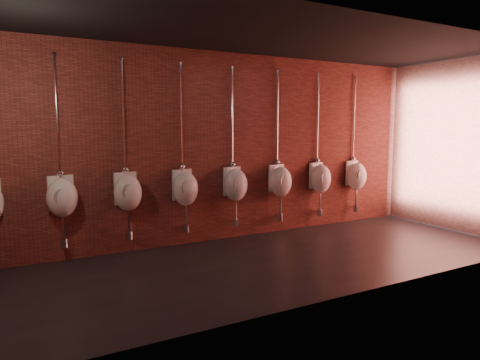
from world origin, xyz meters
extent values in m
plane|color=black|center=(0.00, 0.00, 0.00)|extent=(8.50, 8.50, 0.00)
cube|color=black|center=(0.00, 0.00, 3.20)|extent=(8.50, 3.00, 0.04)
cube|color=brown|center=(0.00, 1.50, 1.60)|extent=(8.50, 0.04, 3.20)
cube|color=brown|center=(0.00, -1.50, 1.60)|extent=(8.50, 0.04, 3.20)
cube|color=brown|center=(4.25, 0.00, 1.60)|extent=(0.04, 3.00, 3.20)
ellipsoid|color=white|center=(-2.50, 1.34, 0.96)|extent=(0.49, 0.44, 0.56)
cube|color=white|center=(-2.50, 1.48, 1.01)|extent=(0.36, 0.11, 0.50)
cylinder|color=#9F9F9F|center=(-2.50, 1.20, 0.99)|extent=(0.24, 0.07, 0.24)
cylinder|color=silver|center=(-2.50, 1.46, 2.09)|extent=(0.03, 0.03, 1.72)
sphere|color=silver|center=(-2.50, 1.45, 1.30)|extent=(0.10, 0.10, 0.10)
cylinder|color=silver|center=(-2.50, 1.46, 2.95)|extent=(0.07, 0.07, 0.01)
cylinder|color=silver|center=(-2.50, 1.34, 0.55)|extent=(0.04, 0.04, 0.38)
cylinder|color=silver|center=(-2.50, 1.34, 0.30)|extent=(0.10, 0.10, 0.13)
cylinder|color=silver|center=(-2.50, 1.43, 0.30)|extent=(0.04, 0.18, 0.04)
ellipsoid|color=white|center=(-1.58, 1.34, 0.96)|extent=(0.49, 0.44, 0.56)
cube|color=white|center=(-1.58, 1.48, 1.01)|extent=(0.36, 0.11, 0.50)
cylinder|color=#9F9F9F|center=(-1.58, 1.20, 0.99)|extent=(0.24, 0.07, 0.24)
cylinder|color=silver|center=(-1.58, 1.46, 2.09)|extent=(0.03, 0.03, 1.72)
sphere|color=silver|center=(-1.58, 1.45, 1.30)|extent=(0.10, 0.10, 0.10)
cylinder|color=silver|center=(-1.58, 1.46, 2.95)|extent=(0.07, 0.07, 0.01)
cylinder|color=silver|center=(-1.58, 1.34, 0.55)|extent=(0.04, 0.04, 0.38)
cylinder|color=silver|center=(-1.58, 1.34, 0.30)|extent=(0.10, 0.10, 0.13)
cylinder|color=silver|center=(-1.58, 1.43, 0.30)|extent=(0.04, 0.18, 0.04)
ellipsoid|color=white|center=(-0.65, 1.34, 0.96)|extent=(0.49, 0.44, 0.56)
cube|color=white|center=(-0.65, 1.48, 1.01)|extent=(0.36, 0.11, 0.50)
cylinder|color=#9F9F9F|center=(-0.65, 1.20, 0.99)|extent=(0.24, 0.07, 0.24)
cylinder|color=silver|center=(-0.65, 1.46, 2.09)|extent=(0.03, 0.03, 1.72)
sphere|color=silver|center=(-0.65, 1.45, 1.30)|extent=(0.10, 0.10, 0.10)
cylinder|color=silver|center=(-0.65, 1.46, 2.95)|extent=(0.07, 0.07, 0.01)
cylinder|color=silver|center=(-0.65, 1.34, 0.55)|extent=(0.04, 0.04, 0.38)
cylinder|color=silver|center=(-0.65, 1.34, 0.30)|extent=(0.10, 0.10, 0.13)
cylinder|color=silver|center=(-0.65, 1.43, 0.30)|extent=(0.04, 0.18, 0.04)
ellipsoid|color=white|center=(0.28, 1.34, 0.96)|extent=(0.49, 0.44, 0.56)
cube|color=white|center=(0.28, 1.48, 1.01)|extent=(0.36, 0.11, 0.50)
cylinder|color=#9F9F9F|center=(0.28, 1.20, 0.99)|extent=(0.24, 0.07, 0.24)
cylinder|color=silver|center=(0.28, 1.46, 2.09)|extent=(0.03, 0.03, 1.72)
sphere|color=silver|center=(0.28, 1.45, 1.30)|extent=(0.10, 0.10, 0.10)
cylinder|color=silver|center=(0.28, 1.46, 2.95)|extent=(0.07, 0.07, 0.01)
cylinder|color=silver|center=(0.28, 1.34, 0.55)|extent=(0.04, 0.04, 0.38)
cylinder|color=silver|center=(0.28, 1.34, 0.30)|extent=(0.10, 0.10, 0.13)
cylinder|color=silver|center=(0.28, 1.43, 0.30)|extent=(0.04, 0.18, 0.04)
ellipsoid|color=white|center=(1.20, 1.34, 0.96)|extent=(0.49, 0.44, 0.56)
cube|color=white|center=(1.20, 1.48, 1.01)|extent=(0.36, 0.11, 0.50)
cylinder|color=#9F9F9F|center=(1.20, 1.20, 0.99)|extent=(0.24, 0.07, 0.24)
cylinder|color=silver|center=(1.20, 1.46, 2.09)|extent=(0.03, 0.03, 1.72)
sphere|color=silver|center=(1.20, 1.45, 1.30)|extent=(0.10, 0.10, 0.10)
cylinder|color=silver|center=(1.20, 1.46, 2.95)|extent=(0.07, 0.07, 0.01)
cylinder|color=silver|center=(1.20, 1.34, 0.55)|extent=(0.04, 0.04, 0.38)
cylinder|color=silver|center=(1.20, 1.34, 0.30)|extent=(0.10, 0.10, 0.13)
cylinder|color=silver|center=(1.20, 1.43, 0.30)|extent=(0.04, 0.18, 0.04)
ellipsoid|color=white|center=(2.13, 1.34, 0.96)|extent=(0.49, 0.44, 0.56)
cube|color=white|center=(2.13, 1.48, 1.01)|extent=(0.36, 0.11, 0.50)
cylinder|color=#9F9F9F|center=(2.13, 1.20, 0.99)|extent=(0.24, 0.07, 0.24)
cylinder|color=silver|center=(2.13, 1.46, 2.09)|extent=(0.03, 0.03, 1.72)
sphere|color=silver|center=(2.13, 1.45, 1.30)|extent=(0.10, 0.10, 0.10)
cylinder|color=silver|center=(2.13, 1.46, 2.95)|extent=(0.07, 0.07, 0.01)
cylinder|color=silver|center=(2.13, 1.34, 0.55)|extent=(0.04, 0.04, 0.38)
cylinder|color=silver|center=(2.13, 1.34, 0.30)|extent=(0.10, 0.10, 0.13)
cylinder|color=silver|center=(2.13, 1.43, 0.30)|extent=(0.04, 0.18, 0.04)
ellipsoid|color=white|center=(3.06, 1.34, 0.96)|extent=(0.49, 0.44, 0.56)
cube|color=white|center=(3.06, 1.48, 1.01)|extent=(0.36, 0.11, 0.50)
cylinder|color=#9F9F9F|center=(3.06, 1.20, 0.99)|extent=(0.24, 0.07, 0.24)
cylinder|color=silver|center=(3.06, 1.46, 2.09)|extent=(0.03, 0.03, 1.72)
sphere|color=silver|center=(3.06, 1.45, 1.30)|extent=(0.10, 0.10, 0.10)
cylinder|color=silver|center=(3.06, 1.46, 2.95)|extent=(0.07, 0.07, 0.01)
cylinder|color=silver|center=(3.06, 1.34, 0.55)|extent=(0.04, 0.04, 0.38)
cylinder|color=silver|center=(3.06, 1.34, 0.30)|extent=(0.10, 0.10, 0.13)
cylinder|color=silver|center=(3.06, 1.43, 0.30)|extent=(0.04, 0.18, 0.04)
camera|label=1|loc=(-3.14, -5.09, 1.95)|focal=32.00mm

